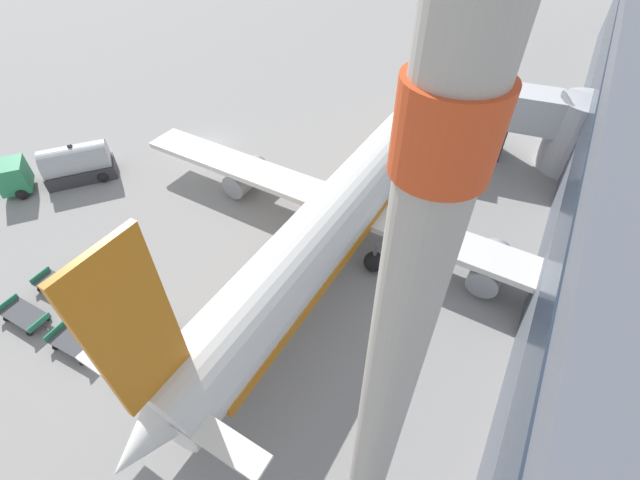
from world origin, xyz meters
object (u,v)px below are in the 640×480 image
Objects in this scene: baggage_dolly_row_mid_a_col_a at (58,286)px; airplane at (359,191)px; apron_light_mast at (368,473)px; fuel_tanker_primary at (65,167)px; baggage_dolly_row_near_col_c at (143,374)px; baggage_dolly_row_mid_a_col_c at (170,340)px; baggage_dolly_row_near_col_a at (25,315)px; baggage_dolly_row_mid_a_col_b at (110,311)px; baggage_dolly_row_near_col_b at (76,343)px.

airplane is at bearing 47.19° from baggage_dolly_row_mid_a_col_a.
baggage_dolly_row_mid_a_col_a is 0.15× the size of apron_light_mast.
fuel_tanker_primary reaches higher than baggage_dolly_row_near_col_c.
airplane is at bearing 71.65° from baggage_dolly_row_mid_a_col_c.
baggage_dolly_row_near_col_a is at bearing -47.52° from fuel_tanker_primary.
airplane is 11.36× the size of baggage_dolly_row_mid_a_col_c.
baggage_dolly_row_near_col_a and baggage_dolly_row_mid_a_col_c have the same top height.
baggage_dolly_row_mid_a_col_a is (9.76, -8.45, -0.91)m from fuel_tanker_primary.
baggage_dolly_row_near_col_c is 9.64m from baggage_dolly_row_mid_a_col_a.
fuel_tanker_primary is (-23.87, -6.77, -1.91)m from airplane.
baggage_dolly_row_near_col_c and baggage_dolly_row_mid_a_col_a have the same top height.
fuel_tanker_primary is 16.52m from baggage_dolly_row_mid_a_col_b.
baggage_dolly_row_near_col_b is (-9.46, -17.53, -2.82)m from airplane.
fuel_tanker_primary is 0.32× the size of apron_light_mast.
baggage_dolly_row_near_col_a is (10.04, -10.97, -0.91)m from fuel_tanker_primary.
fuel_tanker_primary is at bearing 132.48° from baggage_dolly_row_near_col_a.
airplane is at bearing 61.66° from baggage_dolly_row_near_col_b.
baggage_dolly_row_mid_a_col_c is (9.23, 0.53, 0.00)m from baggage_dolly_row_mid_a_col_a.
baggage_dolly_row_near_col_a and baggage_dolly_row_near_col_c have the same top height.
baggage_dolly_row_mid_a_col_a is at bearing -176.69° from baggage_dolly_row_mid_a_col_c.
baggage_dolly_row_mid_a_col_c is at bearing 95.80° from baggage_dolly_row_near_col_c.
fuel_tanker_primary reaches higher than baggage_dolly_row_mid_a_col_b.
baggage_dolly_row_near_col_a is 1.00× the size of baggage_dolly_row_mid_a_col_a.
fuel_tanker_primary is at bearing 157.36° from baggage_dolly_row_mid_a_col_c.
fuel_tanker_primary reaches higher than baggage_dolly_row_near_col_a.
fuel_tanker_primary is 2.19× the size of baggage_dolly_row_near_col_a.
baggage_dolly_row_near_col_b and baggage_dolly_row_mid_a_col_b have the same top height.
baggage_dolly_row_near_col_b is 4.84m from baggage_dolly_row_near_col_c.
baggage_dolly_row_near_col_c is at bearing -10.81° from baggage_dolly_row_mid_a_col_a.
baggage_dolly_row_mid_a_col_b is at bearing 91.91° from baggage_dolly_row_near_col_b.
airplane is 11.33× the size of baggage_dolly_row_mid_a_col_a.
baggage_dolly_row_mid_a_col_c is at bearing 31.79° from baggage_dolly_row_near_col_b.
airplane reaches higher than baggage_dolly_row_near_col_a.
apron_light_mast is at bearing -12.65° from baggage_dolly_row_near_col_c.
baggage_dolly_row_mid_a_col_b is at bearing 164.50° from apron_light_mast.
baggage_dolly_row_near_col_b and baggage_dolly_row_mid_a_col_c have the same top height.
baggage_dolly_row_near_col_b is at bearing 2.71° from baggage_dolly_row_near_col_a.
fuel_tanker_primary is 12.95m from baggage_dolly_row_mid_a_col_a.
airplane reaches higher than fuel_tanker_primary.
airplane is 24.88m from fuel_tanker_primary.
apron_light_mast is (13.64, -3.06, 14.27)m from baggage_dolly_row_near_col_c.
fuel_tanker_primary is at bearing 151.91° from baggage_dolly_row_near_col_c.
baggage_dolly_row_near_col_c is (19.23, -10.26, -0.91)m from fuel_tanker_primary.
fuel_tanker_primary reaches higher than baggage_dolly_row_mid_a_col_c.
baggage_dolly_row_near_col_a is 9.45m from baggage_dolly_row_mid_a_col_c.
apron_light_mast is (23.11, -4.87, 14.27)m from baggage_dolly_row_mid_a_col_a.
baggage_dolly_row_near_col_a is at bearing -127.93° from airplane.
baggage_dolly_row_mid_a_col_b is (4.28, 2.79, 0.00)m from baggage_dolly_row_near_col_a.
baggage_dolly_row_mid_a_col_b is at bearing 3.45° from baggage_dolly_row_mid_a_col_a.
baggage_dolly_row_near_col_a is 9.22m from baggage_dolly_row_near_col_c.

